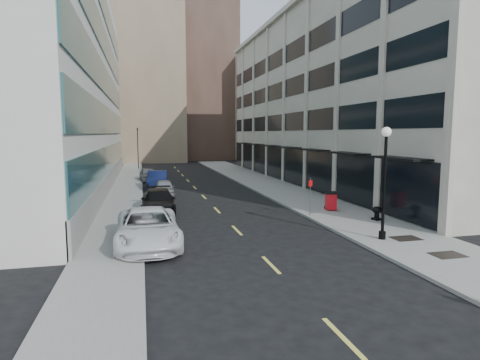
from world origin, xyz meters
name	(u,v)px	position (x,y,z in m)	size (l,w,h in m)	color
ground	(288,283)	(0.00, 0.00, 0.00)	(160.00, 160.00, 0.00)	black
sidewalk_right	(288,193)	(7.50, 20.00, 0.07)	(5.00, 80.00, 0.15)	gray
sidewalk_left	(123,199)	(-6.50, 20.00, 0.07)	(3.00, 80.00, 0.15)	gray
building_right	(348,99)	(16.94, 26.99, 8.99)	(15.30, 46.50, 18.25)	beige
building_left	(12,80)	(-15.95, 27.00, 9.99)	(16.14, 46.00, 20.00)	silver
skyline_tan_near	(145,88)	(-4.00, 68.00, 14.00)	(14.00, 18.00, 28.00)	#978063
skyline_brown	(203,77)	(8.00, 72.00, 17.00)	(12.00, 16.00, 34.00)	brown
skyline_tan_far	(97,106)	(-14.00, 78.00, 11.00)	(12.00, 14.00, 22.00)	#978063
skyline_stone	(257,110)	(18.00, 66.00, 10.00)	(10.00, 14.00, 20.00)	beige
grate_mid	(448,255)	(7.60, 1.00, 0.15)	(1.40, 1.00, 0.01)	black
grate_far	(406,238)	(7.60, 3.80, 0.15)	(1.40, 1.00, 0.01)	black
road_centerline	(210,203)	(0.00, 17.00, 0.01)	(0.15, 68.20, 0.01)	#D8CC4C
traffic_signal	(137,131)	(-5.50, 48.00, 5.72)	(0.66, 0.66, 6.98)	black
car_white_van	(148,228)	(-4.80, 6.00, 0.88)	(2.91, 6.31, 1.75)	white
car_black_pickup	(158,201)	(-4.00, 14.00, 0.78)	(2.19, 5.40, 1.57)	black
car_silver_sedan	(164,188)	(-3.20, 21.00, 0.71)	(1.67, 4.16, 1.42)	#92959A
car_blue_sedan	(158,180)	(-3.56, 26.02, 0.86)	(1.81, 5.19, 1.71)	#121A44
car_grey_sedan	(148,174)	(-4.35, 32.65, 0.75)	(1.78, 4.42, 1.50)	slate
trash_bin	(331,200)	(7.35, 11.46, 0.82)	(0.93, 0.95, 1.25)	red
lamppost	(385,172)	(6.40, 4.00, 3.44)	(0.47, 0.47, 5.60)	black
sign_post	(310,191)	(5.30, 10.22, 1.68)	(0.28, 0.10, 2.38)	slate
urn_planter	(377,212)	(8.60, 7.92, 0.65)	(0.60, 0.60, 0.83)	black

